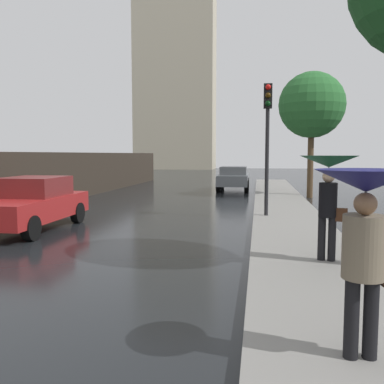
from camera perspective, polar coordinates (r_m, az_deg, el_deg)
The scene contains 7 objects.
car_red_near_kerb at distance 12.46m, azimuth -20.97°, elevation -1.46°, with size 1.85×4.15×1.45m.
car_grey_mid_road at distance 24.53m, azimuth 5.63°, elevation 1.92°, with size 1.80×4.29×1.37m.
pedestrian_with_umbrella_near at distance 8.01m, azimuth 18.01°, elevation 1.87°, with size 1.03×1.03×1.92m.
pedestrian_with_umbrella_far at distance 4.24m, azimuth 22.41°, elevation -3.00°, with size 0.93×0.93×1.81m.
traffic_light at distance 13.56m, azimuth 10.18°, elevation 8.97°, with size 0.26×0.39×4.13m.
street_tree_near at distance 21.10m, azimuth 15.90°, elevation 11.20°, with size 3.11×3.11×5.96m.
distant_tower at distance 60.95m, azimuth -2.20°, elevation 14.75°, with size 10.99×6.82×27.31m.
Camera 1 is at (4.14, -2.96, 2.09)m, focal length 39.43 mm.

